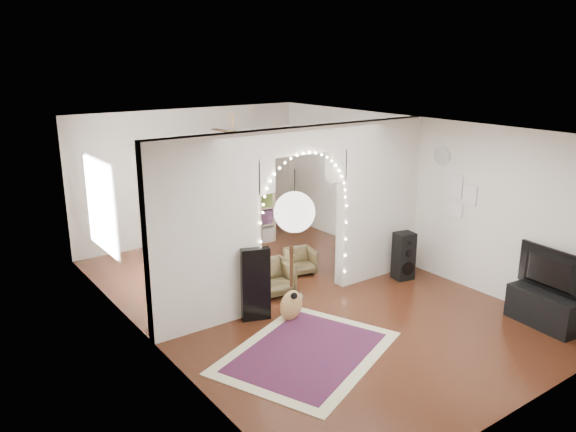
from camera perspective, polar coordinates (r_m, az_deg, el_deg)
floor at (r=9.04m, az=1.26°, el=-8.19°), size 7.50×7.50×0.00m
ceiling at (r=8.31m, az=1.38°, el=9.06°), size 5.00×7.50×0.02m
wall_back at (r=11.70m, az=-9.86°, el=4.14°), size 5.00×0.02×2.70m
wall_front at (r=6.19m, az=22.95°, el=-7.63°), size 5.00×0.02×2.70m
wall_left at (r=7.41m, az=-14.32°, el=-3.02°), size 0.02×7.50×2.70m
wall_right at (r=10.24m, az=12.56°, el=2.31°), size 0.02×7.50×2.70m
divider_wall at (r=8.56m, az=1.32°, el=0.56°), size 5.00×0.20×2.70m
fairy_lights at (r=8.42m, az=1.86°, el=1.19°), size 1.64×0.04×1.60m
window at (r=9.01m, az=-18.50°, el=1.01°), size 0.04×1.20×1.40m
wall_clock at (r=9.69m, az=15.39°, el=5.90°), size 0.03×0.31×0.31m
picture_frames at (r=9.57m, az=16.97°, el=1.98°), size 0.02×0.50×0.70m
paper_lantern at (r=5.39m, az=0.66°, el=0.41°), size 0.40×0.40×0.40m
ceiling_fan at (r=10.00m, az=-5.65°, el=8.42°), size 1.10×1.10×0.30m
area_rug at (r=7.46m, az=1.93°, el=-13.67°), size 2.74×2.44×0.02m
guitar_case at (r=8.11m, az=-3.31°, el=-6.94°), size 0.44×0.27×1.09m
acoustic_guitar at (r=8.11m, az=0.33°, el=-7.86°), size 0.41×0.29×0.97m
tabby_cat at (r=8.62m, az=0.63°, el=-8.56°), size 0.23×0.44×0.29m
floor_speaker at (r=9.80m, az=11.67°, el=-4.00°), size 0.37×0.34×0.82m
media_console at (r=8.82m, az=24.53°, el=-8.58°), size 0.49×1.03×0.50m
tv at (r=8.61m, az=24.95°, el=-5.18°), size 0.24×1.08×0.62m
bookcase at (r=11.19m, az=-4.79°, el=0.54°), size 1.44×0.42×1.47m
dining_table at (r=11.77m, az=-4.34°, el=1.05°), size 1.33×1.02×0.76m
flower_vase at (r=11.72m, az=-4.36°, el=1.85°), size 0.21×0.21×0.19m
dining_chair_left at (r=9.91m, az=1.28°, el=-4.59°), size 0.57×0.58×0.44m
dining_chair_right at (r=9.03m, az=-1.57°, el=-6.31°), size 0.65×0.67×0.55m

